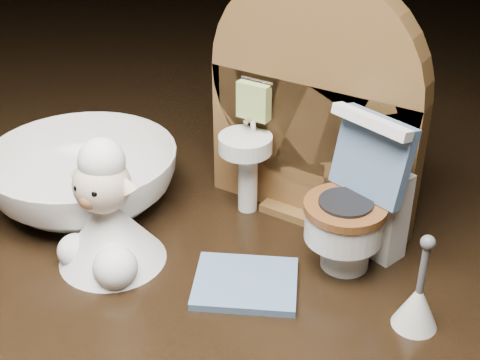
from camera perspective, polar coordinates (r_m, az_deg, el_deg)
name	(u,v)px	position (r m, az deg, el deg)	size (l,w,h in m)	color
backdrop_panel	(311,114)	(0.39, 6.11, 5.59)	(0.13, 0.05, 0.15)	brown
toy_toilet	(359,211)	(0.36, 10.11, -2.59)	(0.05, 0.06, 0.09)	white
bath_mat	(246,283)	(0.36, 0.47, -8.80)	(0.05, 0.04, 0.00)	#57779F
toilet_brush	(417,303)	(0.34, 14.90, -10.07)	(0.02, 0.02, 0.05)	white
plush_lamb	(107,221)	(0.37, -11.28, -3.49)	(0.06, 0.06, 0.08)	white
ceramic_bowl	(84,178)	(0.43, -13.20, 0.19)	(0.12, 0.12, 0.04)	white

